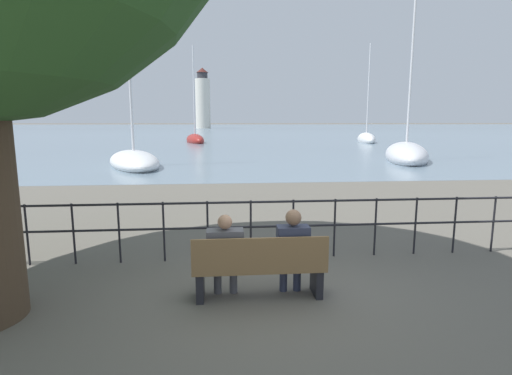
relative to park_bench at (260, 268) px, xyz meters
The scene contains 11 objects.
ground_plane 0.44m from the park_bench, 90.00° to the left, with size 1000.00×1000.00×0.00m, color #605B51.
harbor_water 160.29m from the park_bench, 90.00° to the left, with size 600.00×300.00×0.01m.
park_bench is the anchor object (origin of this frame).
seated_person_left 0.52m from the park_bench, behind, with size 0.49×0.35×1.18m.
seated_person_right 0.53m from the park_bench, ahead, with size 0.44×0.35×1.23m.
promenade_railing 1.63m from the park_bench, 90.00° to the left, with size 10.53×0.04×1.05m.
sailboat_0 40.93m from the park_bench, 94.79° to the left, with size 3.10×6.23×11.06m.
sailboat_1 17.79m from the park_bench, 107.10° to the left, with size 4.63×7.74×10.79m.
sailboat_2 21.80m from the park_bench, 59.68° to the left, with size 5.17×8.58×10.89m.
sailboat_3 43.10m from the park_bench, 67.85° to the left, with size 2.96×7.07×11.46m.
harbor_lighthouse 135.04m from the park_bench, 92.74° to the left, with size 5.00×5.00×20.18m.
Camera 1 is at (-0.50, -5.20, 2.40)m, focal length 28.00 mm.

